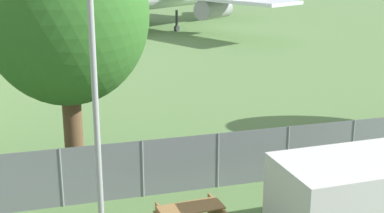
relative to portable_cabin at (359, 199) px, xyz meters
name	(u,v)px	position (x,y,z in m)	size (l,w,h in m)	color
perimeter_fence	(143,169)	(-5.17, 4.23, -0.22)	(56.07, 0.07, 1.92)	slate
portable_cabin	(359,199)	(0.00, 0.00, 0.00)	(4.64, 2.66, 2.36)	silver
tree_near_hangar	(66,15)	(-7.15, 6.35, 4.50)	(5.40, 5.40, 8.68)	brown
light_mast	(94,78)	(-6.79, 1.80, 3.44)	(0.44, 0.44, 7.53)	#99999E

